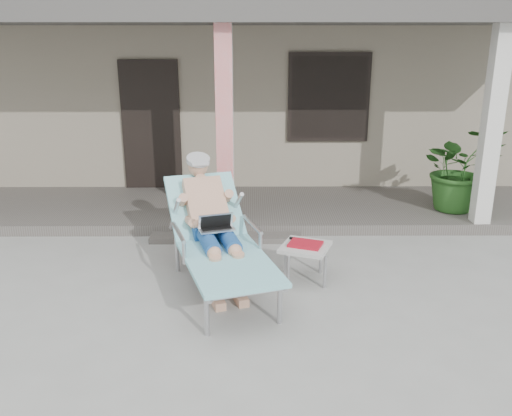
{
  "coord_description": "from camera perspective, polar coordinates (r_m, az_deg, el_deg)",
  "views": [
    {
      "loc": [
        0.36,
        -4.91,
        2.61
      ],
      "look_at": [
        0.4,
        0.6,
        0.85
      ],
      "focal_mm": 38.0,
      "sensor_mm": 36.0,
      "label": 1
    }
  ],
  "objects": [
    {
      "name": "ground",
      "position": [
        5.57,
        -4.11,
        -10.27
      ],
      "size": [
        60.0,
        60.0,
        0.0
      ],
      "primitive_type": "plane",
      "color": "#9E9E99",
      "rests_on": "ground"
    },
    {
      "name": "house",
      "position": [
        11.45,
        -2.25,
        12.97
      ],
      "size": [
        10.4,
        5.4,
        3.3
      ],
      "color": "gray",
      "rests_on": "ground"
    },
    {
      "name": "porch_deck",
      "position": [
        8.31,
        -2.86,
        -0.06
      ],
      "size": [
        10.0,
        2.0,
        0.15
      ],
      "primitive_type": "cube",
      "color": "#605B56",
      "rests_on": "ground"
    },
    {
      "name": "porch_overhang",
      "position": [
        7.87,
        -3.19,
        18.99
      ],
      "size": [
        10.0,
        2.3,
        2.85
      ],
      "color": "silver",
      "rests_on": "porch_deck"
    },
    {
      "name": "porch_step",
      "position": [
        7.24,
        -3.22,
        -3.12
      ],
      "size": [
        2.0,
        0.3,
        0.07
      ],
      "primitive_type": "cube",
      "color": "#605B56",
      "rests_on": "ground"
    },
    {
      "name": "lounger",
      "position": [
        5.76,
        -4.4,
        -0.01
      ],
      "size": [
        1.4,
        2.22,
        1.4
      ],
      "rotation": [
        0.0,
        0.0,
        0.31
      ],
      "color": "#B7B7BC",
      "rests_on": "ground"
    },
    {
      "name": "side_table",
      "position": [
        5.98,
        5.21,
        -4.28
      ],
      "size": [
        0.64,
        0.64,
        0.45
      ],
      "rotation": [
        0.0,
        0.0,
        -0.37
      ],
      "color": "beige",
      "rests_on": "ground"
    },
    {
      "name": "potted_palm",
      "position": [
        8.4,
        20.64,
        3.93
      ],
      "size": [
        1.16,
        1.01,
        1.24
      ],
      "primitive_type": "imported",
      "rotation": [
        0.0,
        0.0,
        0.04
      ],
      "color": "#26591E",
      "rests_on": "porch_deck"
    }
  ]
}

